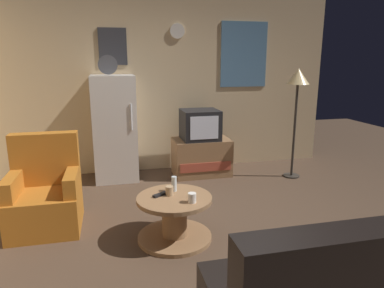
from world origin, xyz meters
The scene contains 12 objects.
ground_plane centered at (0.00, 0.00, 0.00)m, with size 12.00×12.00×0.00m, color #4C3828.
wall_with_art centered at (0.01, 2.45, 1.40)m, with size 5.20×0.12×2.79m.
fridge centered at (-0.83, 2.09, 0.75)m, with size 0.60×0.62×1.77m.
tv_stand centered at (0.43, 1.97, 0.28)m, with size 0.84×0.53×0.55m.
crt_tv centered at (0.40, 1.97, 0.77)m, with size 0.54×0.51×0.44m.
standing_lamp centered at (1.72, 1.56, 1.36)m, with size 0.32×0.32×1.59m.
coffee_table centered at (-0.33, 0.12, 0.22)m, with size 0.72×0.72×0.44m.
wine_glass centered at (-0.30, 0.26, 0.51)m, with size 0.05×0.05×0.15m, color silver.
mug_ceramic_white centered at (-0.19, -0.05, 0.48)m, with size 0.08×0.08×0.09m, color silver.
mug_ceramic_tan centered at (-0.36, 0.16, 0.48)m, with size 0.08×0.08×0.09m, color tan.
remote_control centered at (-0.46, 0.18, 0.45)m, with size 0.15×0.04×0.02m, color black.
armchair centered at (-1.58, 0.69, 0.34)m, with size 0.68×0.68×0.96m.
Camera 1 is at (-0.87, -2.93, 1.70)m, focal length 32.52 mm.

